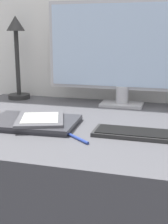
{
  "coord_description": "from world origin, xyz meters",
  "views": [
    {
      "loc": [
        0.23,
        -0.84,
        1.06
      ],
      "look_at": [
        -0.03,
        0.07,
        0.82
      ],
      "focal_mm": 50.0,
      "sensor_mm": 36.0,
      "label": 1
    }
  ],
  "objects_px": {
    "monitor": "(123,50)",
    "keyboard": "(141,134)",
    "laptop": "(33,122)",
    "pen": "(75,137)",
    "desk_lamp": "(17,49)",
    "ereader": "(40,119)"
  },
  "relations": [
    {
      "from": "monitor",
      "to": "keyboard",
      "type": "bearing_deg",
      "value": -72.82
    },
    {
      "from": "keyboard",
      "to": "pen",
      "type": "distance_m",
      "value": 0.2
    },
    {
      "from": "laptop",
      "to": "pen",
      "type": "height_order",
      "value": "laptop"
    },
    {
      "from": "ereader",
      "to": "desk_lamp",
      "type": "distance_m",
      "value": 0.52
    },
    {
      "from": "monitor",
      "to": "desk_lamp",
      "type": "bearing_deg",
      "value": 178.26
    },
    {
      "from": "ereader",
      "to": "desk_lamp",
      "type": "bearing_deg",
      "value": 125.69
    },
    {
      "from": "laptop",
      "to": "pen",
      "type": "distance_m",
      "value": 0.2
    },
    {
      "from": "keyboard",
      "to": "laptop",
      "type": "xyz_separation_m",
      "value": [
        -0.36,
        0.01,
        0.0
      ]
    },
    {
      "from": "keyboard",
      "to": "pen",
      "type": "height_order",
      "value": "keyboard"
    },
    {
      "from": "laptop",
      "to": "pen",
      "type": "bearing_deg",
      "value": -27.47
    },
    {
      "from": "laptop",
      "to": "desk_lamp",
      "type": "height_order",
      "value": "desk_lamp"
    },
    {
      "from": "monitor",
      "to": "laptop",
      "type": "distance_m",
      "value": 0.5
    },
    {
      "from": "monitor",
      "to": "pen",
      "type": "xyz_separation_m",
      "value": [
        -0.06,
        -0.47,
        -0.23
      ]
    },
    {
      "from": "pen",
      "to": "monitor",
      "type": "bearing_deg",
      "value": 82.26
    },
    {
      "from": "desk_lamp",
      "to": "ereader",
      "type": "bearing_deg",
      "value": -54.31
    },
    {
      "from": "keyboard",
      "to": "laptop",
      "type": "relative_size",
      "value": 0.94
    },
    {
      "from": "laptop",
      "to": "monitor",
      "type": "bearing_deg",
      "value": 57.38
    },
    {
      "from": "monitor",
      "to": "keyboard",
      "type": "xyz_separation_m",
      "value": [
        0.12,
        -0.39,
        -0.23
      ]
    },
    {
      "from": "keyboard",
      "to": "desk_lamp",
      "type": "height_order",
      "value": "desk_lamp"
    },
    {
      "from": "monitor",
      "to": "pen",
      "type": "height_order",
      "value": "monitor"
    },
    {
      "from": "keyboard",
      "to": "desk_lamp",
      "type": "relative_size",
      "value": 0.76
    },
    {
      "from": "monitor",
      "to": "keyboard",
      "type": "height_order",
      "value": "monitor"
    }
  ]
}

